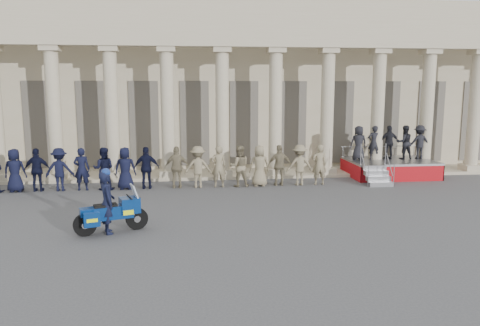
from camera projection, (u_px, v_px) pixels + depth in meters
ground at (202, 226)px, 15.03m from camera, size 90.00×90.00×0.00m
building at (193, 86)px, 28.78m from camera, size 40.00×12.50×9.00m
officer_rank at (104, 169)px, 20.27m from camera, size 19.61×0.70×1.86m
reviewing_stand at (393, 149)px, 23.37m from camera, size 4.22×3.99×2.53m
motorcycle at (112, 213)px, 14.28m from camera, size 2.17×1.24×1.45m
rider at (107, 201)px, 14.16m from camera, size 0.67×0.82×2.02m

